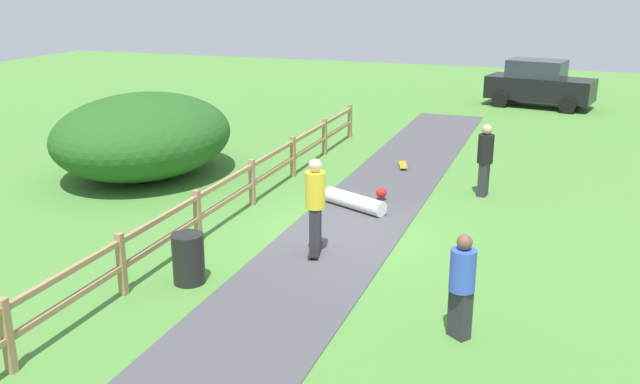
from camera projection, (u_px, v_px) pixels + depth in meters
ground_plane at (341, 236)px, 14.36m from camera, size 60.00×60.00×0.00m
asphalt_path at (341, 236)px, 14.36m from camera, size 2.40×28.00×0.02m
wooden_fence at (227, 193)px, 15.00m from camera, size 0.12×18.12×1.10m
bush_large at (143, 135)px, 18.49m from camera, size 4.44×5.32×2.21m
trash_bin at (188, 259)px, 12.06m from camera, size 0.56×0.56×0.90m
skater_riding at (315, 201)px, 13.11m from camera, size 0.45×0.82×1.89m
skater_fallen at (356, 201)px, 15.99m from camera, size 1.65×1.51×0.36m
skateboard_loose at (403, 165)px, 19.49m from camera, size 0.42×0.82×0.08m
bystander_blue at (462, 282)px, 10.08m from camera, size 0.53×0.53×1.63m
bystander_black at (485, 157)px, 16.75m from camera, size 0.43×0.43×1.78m
parked_car_black at (539, 84)px, 28.45m from camera, size 4.46×2.64×1.92m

